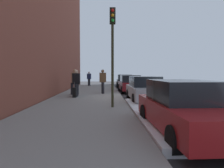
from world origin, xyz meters
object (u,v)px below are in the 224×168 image
parked_car_silver (145,89)px  traffic_light_pole (113,41)px  pedestrian_black_coat (76,82)px  pedestrian_blue_coat (103,78)px  parked_car_red (185,107)px  pedestrian_brown_coat (103,81)px  parked_car_black (125,81)px  pedestrian_navy_coat (89,78)px  rolling_suitcase (74,92)px  pedestrian_tan_coat (75,81)px  parked_car_maroon (130,84)px

parked_car_silver → traffic_light_pole: traffic_light_pole is taller
traffic_light_pole → parked_car_silver: bearing=144.4°
pedestrian_black_coat → pedestrian_blue_coat: (-11.63, 1.58, 0.02)m
parked_car_silver → pedestrian_blue_coat: (-13.12, -2.71, 0.36)m
parked_car_red → pedestrian_brown_coat: 10.55m
parked_car_black → parked_car_silver: same height
parked_car_silver → pedestrian_navy_coat: bearing=-162.0°
parked_car_red → pedestrian_black_coat: bearing=-152.9°
parked_car_silver → pedestrian_black_coat: (-1.49, -4.29, 0.34)m
parked_car_black → rolling_suitcase: bearing=-20.3°
parked_car_black → pedestrian_tan_coat: (9.88, -4.52, 0.37)m
pedestrian_blue_coat → parked_car_silver: bearing=11.7°
parked_car_black → rolling_suitcase: parked_car_black is taller
parked_car_black → pedestrian_black_coat: bearing=-20.8°
pedestrian_brown_coat → traffic_light_pole: traffic_light_pole is taller
pedestrian_black_coat → pedestrian_navy_coat: bearing=-179.6°
pedestrian_brown_coat → pedestrian_blue_coat: bearing=-179.1°
parked_car_black → pedestrian_blue_coat: 2.72m
pedestrian_brown_coat → traffic_light_pole: bearing=4.7°
pedestrian_tan_coat → rolling_suitcase: size_ratio=1.86×
pedestrian_navy_coat → pedestrian_blue_coat: bearing=79.8°
pedestrian_tan_coat → pedestrian_brown_coat: bearing=113.0°
pedestrian_tan_coat → traffic_light_pole: traffic_light_pole is taller
parked_car_black → traffic_light_pole: traffic_light_pole is taller
pedestrian_navy_coat → pedestrian_blue_coat: pedestrian_blue_coat is taller
parked_car_maroon → pedestrian_blue_coat: size_ratio=2.61×
parked_car_maroon → parked_car_silver: 6.25m
traffic_light_pole → pedestrian_tan_coat: bearing=-155.6°
pedestrian_black_coat → rolling_suitcase: pedestrian_black_coat is taller
parked_car_red → pedestrian_brown_coat: pedestrian_brown_coat is taller
parked_car_red → pedestrian_brown_coat: (-10.26, -2.43, 0.36)m
pedestrian_tan_coat → pedestrian_navy_coat: bearing=178.9°
parked_car_black → pedestrian_tan_coat: bearing=-24.6°
pedestrian_navy_coat → pedestrian_brown_coat: (9.80, 1.81, 0.06)m
parked_car_black → parked_car_red: (19.29, -0.08, 0.00)m
pedestrian_brown_coat → pedestrian_tan_coat: bearing=-67.0°
pedestrian_navy_coat → pedestrian_tan_coat: bearing=-1.1°
pedestrian_tan_coat → traffic_light_pole: bearing=24.4°
parked_car_maroon → parked_car_red: 12.89m
parked_car_black → pedestrian_black_coat: (11.16, -4.23, 0.34)m
parked_car_black → pedestrian_navy_coat: bearing=-100.1°
parked_car_maroon → traffic_light_pole: 9.59m
pedestrian_blue_coat → parked_car_red: bearing=7.4°
parked_car_maroon → pedestrian_tan_coat: (3.48, -4.42, 0.37)m
parked_car_red → traffic_light_pole: 4.89m
parked_car_maroon → parked_car_silver: size_ratio=1.01×
parked_car_black → pedestrian_blue_coat: bearing=-100.1°
parked_car_black → pedestrian_navy_coat: size_ratio=2.51×
rolling_suitcase → parked_car_black: bearing=159.7°
parked_car_maroon → pedestrian_tan_coat: 5.64m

